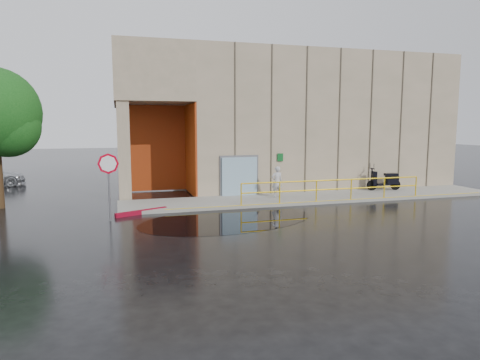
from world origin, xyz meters
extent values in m
plane|color=black|center=(0.00, 0.00, 0.00)|extent=(120.00, 120.00, 0.00)
cube|color=gray|center=(4.00, 4.50, 0.07)|extent=(20.00, 3.00, 0.15)
cube|color=gray|center=(6.00, 11.00, 4.00)|extent=(16.00, 10.00, 8.00)
cube|color=gray|center=(-4.00, 11.00, 6.50)|extent=(4.00, 10.00, 3.00)
cube|color=gray|center=(-5.60, 6.40, 2.50)|extent=(0.60, 0.60, 5.00)
cube|color=#A33C0F|center=(-4.00, 9.50, 2.50)|extent=(3.80, 0.15, 4.90)
cube|color=#A33C0F|center=(-2.05, 7.75, 2.50)|extent=(0.10, 3.50, 4.90)
cube|color=#8FACC3|center=(0.20, 5.88, 1.15)|extent=(1.90, 0.10, 2.00)
cube|color=slate|center=(0.20, 5.96, 1.15)|extent=(2.10, 0.06, 2.20)
cube|color=#0B501C|center=(2.50, 5.94, 2.10)|extent=(0.32, 0.04, 0.42)
cylinder|color=gold|center=(4.25, 3.15, 1.15)|extent=(9.50, 0.06, 0.06)
cylinder|color=gold|center=(4.25, 3.15, 0.70)|extent=(9.50, 0.06, 0.06)
imported|color=#B1B2B6|center=(1.89, 4.80, 0.94)|extent=(0.58, 0.39, 1.59)
cylinder|color=black|center=(7.86, 5.42, 0.43)|extent=(0.58, 0.19, 0.57)
cylinder|color=black|center=(9.26, 5.22, 0.43)|extent=(0.58, 0.19, 0.57)
cylinder|color=slate|center=(-6.28, 2.07, 1.18)|extent=(0.08, 0.08, 2.37)
cylinder|color=#B90018|center=(-6.28, 2.04, 2.31)|extent=(0.82, 0.06, 0.82)
cylinder|color=white|center=(-6.28, 2.02, 2.31)|extent=(0.65, 0.02, 0.65)
cube|color=maroon|center=(-5.00, 3.10, 0.09)|extent=(2.26, 1.15, 0.18)
cube|color=black|center=(-1.68, 0.97, 0.00)|extent=(8.28, 6.14, 0.01)
sphere|color=#1F541B|center=(-10.64, 6.08, 3.78)|extent=(2.84, 2.84, 2.84)
camera|label=1|loc=(-5.92, -15.51, 3.82)|focal=32.00mm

